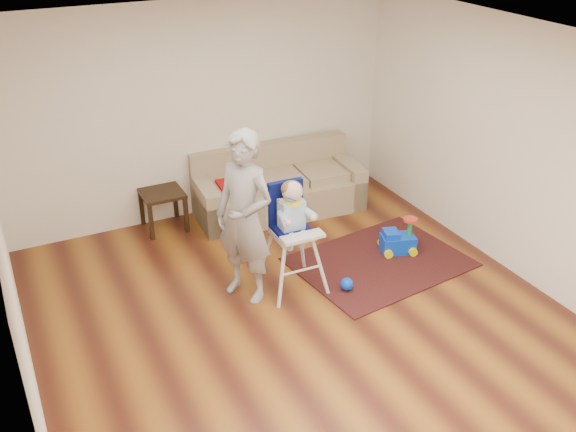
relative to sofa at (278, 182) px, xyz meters
name	(u,v)px	position (x,y,z in m)	size (l,w,h in m)	color
ground	(306,322)	(-0.80, -2.30, -0.42)	(5.50, 5.50, 0.00)	#461E12
room_envelope	(282,126)	(-0.80, -1.77, 1.46)	(5.04, 5.52, 2.72)	white
sofa	(278,182)	(0.00, 0.00, 0.00)	(2.22, 1.04, 0.83)	tan
side_table	(163,210)	(-1.48, 0.22, -0.17)	(0.50, 0.50, 0.50)	black
area_rug	(380,262)	(0.48, -1.68, -0.41)	(1.86, 1.40, 0.01)	black
ride_on_toy	(398,235)	(0.79, -1.58, -0.19)	(0.39, 0.28, 0.42)	blue
toy_ball	(347,284)	(-0.16, -2.00, -0.33)	(0.14, 0.14, 0.14)	blue
high_chair	(292,238)	(-0.64, -1.67, 0.18)	(0.59, 0.59, 1.25)	silver
adult	(244,218)	(-1.13, -1.58, 0.49)	(0.66, 0.43, 1.81)	#98999B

